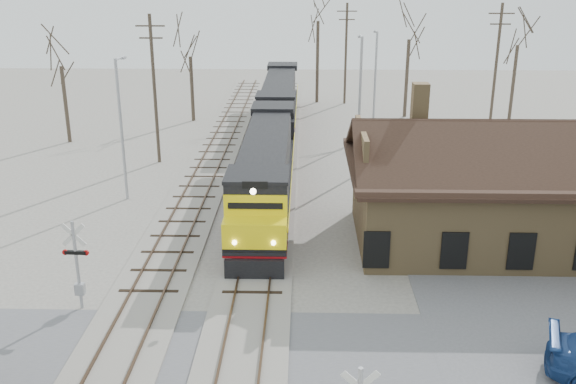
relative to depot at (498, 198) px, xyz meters
name	(u,v)px	position (x,y,z in m)	size (l,w,h in m)	color
ground	(238,379)	(-11.99, -12.00, -2.41)	(140.00, 140.00, 0.00)	#A9A398
road	(238,379)	(-11.99, -12.00, -2.39)	(60.00, 9.00, 0.03)	#5B5B60
track_main	(265,217)	(-11.99, 3.00, -2.34)	(3.40, 90.00, 0.24)	#A9A398
track_siding	(185,216)	(-16.49, 3.00, -2.34)	(3.40, 90.00, 0.24)	#A9A398
depot	(498,198)	(0.00, 0.00, 0.00)	(15.20, 9.31, 7.90)	olive
locomotive_lead	(266,171)	(-11.99, 4.46, -0.14)	(2.91, 19.46, 4.32)	black
locomotive_trailing	(279,102)	(-11.99, 24.20, -0.14)	(2.91, 19.46, 4.09)	black
crossbuck_far	(77,268)	(-18.97, -7.28, -0.58)	(1.11, 0.29, 3.87)	#A5A8AD
streetlight_a	(121,122)	(-20.55, 6.02, 2.36)	(0.25, 2.04, 8.47)	#A5A8AD
streetlight_b	(360,100)	(-6.19, 11.09, 2.74)	(0.25, 2.04, 9.21)	#A5A8AD
streetlight_c	(375,77)	(-4.01, 22.44, 2.35)	(0.25, 2.04, 8.46)	#A5A8AD
utility_pole_a	(154,87)	(-20.27, 13.68, 3.02)	(2.00, 0.24, 10.39)	#382D23
utility_pole_b	(346,52)	(-5.67, 35.05, 2.82)	(2.00, 0.24, 10.00)	#382D23
utility_pole_c	(496,70)	(5.35, 20.98, 3.20)	(2.00, 0.24, 10.76)	#382D23
tree_a	(60,53)	(-28.72, 19.09, 4.64)	(4.04, 4.04, 9.91)	#382D23
tree_b	(190,46)	(-19.98, 26.89, 4.33)	(3.87, 3.87, 9.47)	#382D23
tree_c	(318,7)	(-8.51, 35.59, 7.16)	(5.48, 5.48, 13.42)	#382D23
tree_d	(410,26)	(-0.36, 29.05, 5.88)	(4.75, 4.75, 11.63)	#382D23
tree_e	(519,32)	(9.18, 28.17, 5.43)	(4.49, 4.49, 11.01)	#382D23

